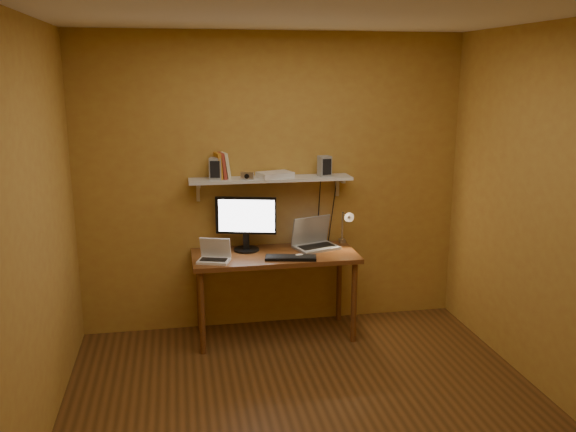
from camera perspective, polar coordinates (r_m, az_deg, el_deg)
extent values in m
cube|color=brown|center=(4.36, 2.25, -18.01)|extent=(3.40, 3.20, 0.02)
cube|color=silver|center=(3.74, 2.63, 18.70)|extent=(3.40, 3.20, 0.02)
cube|color=#B08B35|center=(5.39, -1.39, 3.09)|extent=(3.40, 0.02, 2.60)
cube|color=#B08B35|center=(2.39, 11.18, -10.59)|extent=(3.40, 0.02, 2.60)
cube|color=#B08B35|center=(3.86, -23.21, -2.17)|extent=(0.02, 3.20, 2.60)
cube|color=#B08B35|center=(4.54, 23.97, -0.03)|extent=(0.02, 3.20, 2.60)
cube|color=brown|center=(5.21, -1.25, -3.75)|extent=(1.40, 0.60, 0.04)
cylinder|color=brown|center=(5.05, -8.06, -8.97)|extent=(0.05, 0.05, 0.71)
cylinder|color=brown|center=(5.24, 6.19, -8.03)|extent=(0.05, 0.05, 0.71)
cylinder|color=brown|center=(5.49, -8.29, -7.09)|extent=(0.05, 0.05, 0.71)
cylinder|color=brown|center=(5.68, 4.80, -6.31)|extent=(0.05, 0.05, 0.71)
cube|color=silver|center=(5.24, -1.62, 3.48)|extent=(1.40, 0.25, 0.02)
cube|color=silver|center=(5.31, -8.42, 2.35)|extent=(0.03, 0.03, 0.18)
cube|color=silver|center=(5.49, 4.62, 2.81)|extent=(0.03, 0.03, 0.18)
cylinder|color=black|center=(5.30, -3.91, -3.15)|extent=(0.27, 0.27, 0.02)
cube|color=black|center=(5.28, -3.93, -2.29)|extent=(0.06, 0.05, 0.16)
cube|color=black|center=(5.22, -3.97, 0.05)|extent=(0.51, 0.16, 0.32)
cube|color=white|center=(5.21, -3.94, 0.00)|extent=(0.47, 0.13, 0.28)
cube|color=gray|center=(5.35, 2.68, -2.94)|extent=(0.43, 0.36, 0.02)
cube|color=black|center=(5.35, 2.68, -2.83)|extent=(0.34, 0.23, 0.00)
cube|color=gray|center=(5.40, 2.14, -1.31)|extent=(0.37, 0.18, 0.25)
cube|color=#121539|center=(5.40, 2.14, -1.31)|extent=(0.32, 0.15, 0.21)
cube|color=white|center=(5.01, -6.96, -4.19)|extent=(0.29, 0.24, 0.02)
cube|color=black|center=(5.00, -6.97, -4.07)|extent=(0.23, 0.16, 0.00)
cube|color=white|center=(5.04, -6.81, -2.95)|extent=(0.26, 0.13, 0.17)
cube|color=black|center=(5.04, -6.81, -2.95)|extent=(0.22, 0.11, 0.14)
cube|color=black|center=(5.05, 0.26, -3.92)|extent=(0.44, 0.22, 0.02)
ellipsoid|color=white|center=(5.09, 1.05, -3.73)|extent=(0.10, 0.08, 0.03)
cube|color=silver|center=(5.56, 5.08, -2.56)|extent=(0.05, 0.06, 0.08)
cylinder|color=silver|center=(5.53, 5.11, -1.06)|extent=(0.02, 0.02, 0.28)
cylinder|color=silver|center=(5.42, 5.37, 0.16)|extent=(0.01, 0.16, 0.01)
cone|color=silver|center=(5.34, 5.60, -0.03)|extent=(0.09, 0.09, 0.09)
sphere|color=#FFE0A5|center=(5.32, 5.66, -0.08)|extent=(0.04, 0.04, 0.04)
cube|color=gray|center=(5.18, -6.77, 4.44)|extent=(0.12, 0.12, 0.18)
cube|color=gray|center=(5.31, 3.44, 4.69)|extent=(0.11, 0.11, 0.18)
cube|color=#BC771E|center=(5.20, -6.55, 4.69)|extent=(0.07, 0.16, 0.22)
cube|color=maroon|center=(5.20, -6.20, 4.70)|extent=(0.08, 0.16, 0.22)
cube|color=beige|center=(5.20, -5.86, 4.72)|extent=(0.09, 0.16, 0.22)
cube|color=silver|center=(5.14, -3.84, 3.77)|extent=(0.11, 0.06, 0.07)
cylinder|color=black|center=(5.12, -3.81, 3.74)|extent=(0.04, 0.03, 0.04)
cube|color=white|center=(5.24, -1.23, 3.88)|extent=(0.33, 0.27, 0.05)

